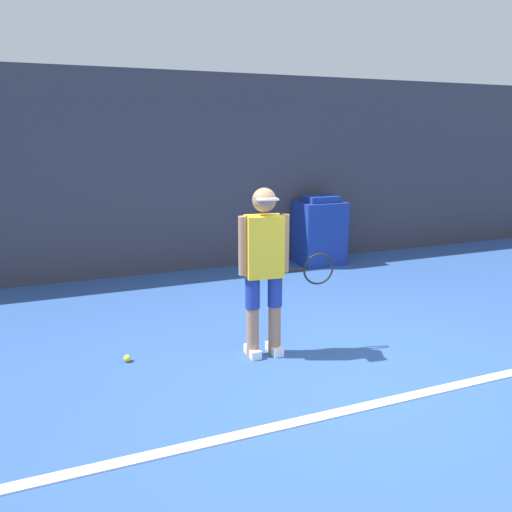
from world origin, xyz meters
name	(u,v)px	position (x,y,z in m)	size (l,w,h in m)	color
ground_plane	(350,379)	(0.00, 0.00, 0.00)	(24.00, 24.00, 0.00)	#2D5193
back_wall	(212,174)	(0.00, 4.08, 1.49)	(24.00, 0.10, 2.97)	#383842
court_baseline	(380,403)	(0.00, -0.45, 0.01)	(21.60, 0.10, 0.01)	white
tennis_player	(265,265)	(-0.49, 0.74, 0.89)	(0.94, 0.30, 1.61)	#A37556
tennis_ball	(127,358)	(-1.76, 1.06, 0.03)	(0.07, 0.07, 0.07)	#D1E533
covered_chair	(319,231)	(1.69, 3.67, 0.53)	(0.73, 0.61, 1.12)	navy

